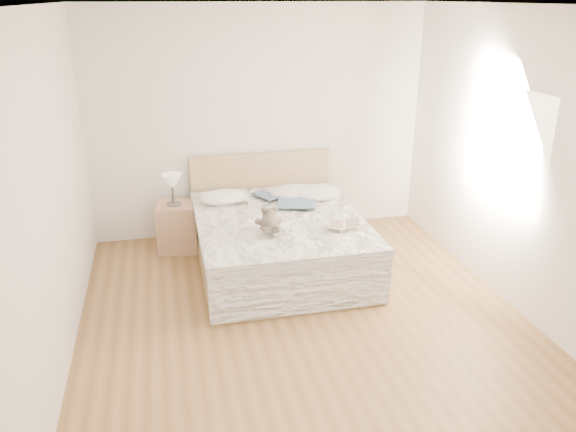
% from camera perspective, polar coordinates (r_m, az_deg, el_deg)
% --- Properties ---
extents(floor, '(4.00, 4.50, 0.00)m').
position_cam_1_polar(floor, '(5.19, 1.74, -10.64)').
color(floor, brown).
rests_on(floor, ground).
extents(ceiling, '(4.00, 4.50, 0.00)m').
position_cam_1_polar(ceiling, '(4.40, 2.16, 20.68)').
color(ceiling, white).
rests_on(ceiling, ground).
extents(wall_back, '(4.00, 0.02, 2.70)m').
position_cam_1_polar(wall_back, '(6.75, -2.96, 9.40)').
color(wall_back, white).
rests_on(wall_back, ground).
extents(wall_front, '(4.00, 0.02, 2.70)m').
position_cam_1_polar(wall_front, '(2.70, 14.32, -10.85)').
color(wall_front, white).
rests_on(wall_front, ground).
extents(wall_left, '(0.02, 4.50, 2.70)m').
position_cam_1_polar(wall_left, '(4.56, -23.17, 1.69)').
color(wall_left, white).
rests_on(wall_left, ground).
extents(wall_right, '(0.02, 4.50, 2.70)m').
position_cam_1_polar(wall_right, '(5.46, 22.76, 4.83)').
color(wall_right, white).
rests_on(wall_right, ground).
extents(window, '(0.02, 1.30, 1.10)m').
position_cam_1_polar(window, '(5.67, 21.11, 6.68)').
color(window, white).
rests_on(window, wall_right).
extents(bed, '(1.72, 2.14, 1.00)m').
position_cam_1_polar(bed, '(6.08, -1.03, -2.34)').
color(bed, tan).
rests_on(bed, floor).
extents(nightstand, '(0.52, 0.48, 0.56)m').
position_cam_1_polar(nightstand, '(6.58, -11.04, -1.08)').
color(nightstand, '#A07D5D').
rests_on(nightstand, floor).
extents(table_lamp, '(0.27, 0.27, 0.36)m').
position_cam_1_polar(table_lamp, '(6.38, -11.68, 3.30)').
color(table_lamp, '#45403C').
rests_on(table_lamp, nightstand).
extents(pillow_left, '(0.59, 0.48, 0.16)m').
position_cam_1_polar(pillow_left, '(6.37, -6.64, 1.91)').
color(pillow_left, white).
rests_on(pillow_left, bed).
extents(pillow_middle, '(0.57, 0.40, 0.17)m').
position_cam_1_polar(pillow_middle, '(6.50, 0.59, 2.44)').
color(pillow_middle, white).
rests_on(pillow_middle, bed).
extents(pillow_right, '(0.64, 0.48, 0.18)m').
position_cam_1_polar(pillow_right, '(6.48, 2.79, 2.37)').
color(pillow_right, silver).
rests_on(pillow_right, bed).
extents(blouse, '(0.80, 0.83, 0.03)m').
position_cam_1_polar(blouse, '(6.31, 0.91, 1.76)').
color(blouse, '#3B5473').
rests_on(blouse, bed).
extents(photo_book, '(0.36, 0.25, 0.03)m').
position_cam_1_polar(photo_book, '(6.35, -5.56, 1.78)').
color(photo_book, silver).
rests_on(photo_book, bed).
extents(childrens_book, '(0.41, 0.34, 0.02)m').
position_cam_1_polar(childrens_book, '(5.63, 5.74, -0.86)').
color(childrens_book, '#F9EBC7').
rests_on(childrens_book, bed).
extents(teddy_bear, '(0.26, 0.35, 0.18)m').
position_cam_1_polar(teddy_bear, '(5.46, -1.87, -1.28)').
color(teddy_bear, brown).
rests_on(teddy_bear, bed).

